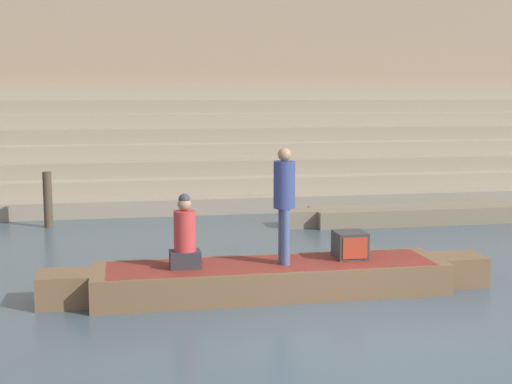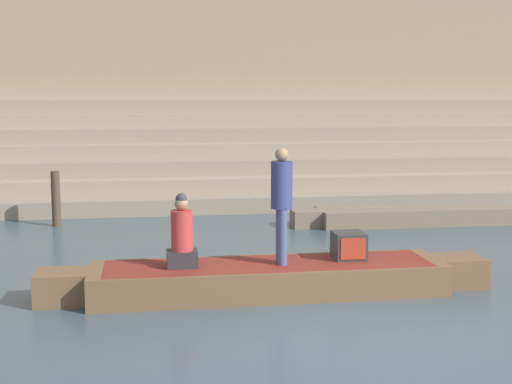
# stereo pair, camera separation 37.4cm
# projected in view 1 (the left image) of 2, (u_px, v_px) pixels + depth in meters

# --- Properties ---
(ground_plane) EXTENTS (120.00, 120.00, 0.00)m
(ground_plane) POSITION_uv_depth(u_px,v_px,m) (369.00, 338.00, 8.62)
(ground_plane) COLOR #3D4C56
(ghat_steps) EXTENTS (36.00, 5.90, 3.14)m
(ghat_steps) POSITION_uv_depth(u_px,v_px,m) (220.00, 156.00, 21.03)
(ghat_steps) COLOR gray
(ghat_steps) RESTS_ON ground
(back_wall) EXTENTS (34.20, 1.28, 7.64)m
(back_wall) POSITION_uv_depth(u_px,v_px,m) (209.00, 67.00, 23.28)
(back_wall) COLOR #937A60
(back_wall) RESTS_ON ground
(rowboat_main) EXTENTS (6.65, 1.35, 0.45)m
(rowboat_main) POSITION_uv_depth(u_px,v_px,m) (271.00, 277.00, 10.50)
(rowboat_main) COLOR brown
(rowboat_main) RESTS_ON ground
(person_standing) EXTENTS (0.31, 0.31, 1.70)m
(person_standing) POSITION_uv_depth(u_px,v_px,m) (284.00, 197.00, 10.34)
(person_standing) COLOR #3D4C75
(person_standing) RESTS_ON rowboat_main
(person_rowing) EXTENTS (0.44, 0.34, 1.07)m
(person_rowing) POSITION_uv_depth(u_px,v_px,m) (185.00, 238.00, 10.17)
(person_rowing) COLOR #28282D
(person_rowing) RESTS_ON rowboat_main
(tv_set) EXTENTS (0.46, 0.49, 0.40)m
(tv_set) POSITION_uv_depth(u_px,v_px,m) (350.00, 245.00, 10.80)
(tv_set) COLOR #2D2D2D
(tv_set) RESTS_ON rowboat_main
(moored_boat_shore) EXTENTS (5.81, 1.09, 0.37)m
(moored_boat_shore) POSITION_uv_depth(u_px,v_px,m) (409.00, 214.00, 16.32)
(moored_boat_shore) COLOR #756651
(moored_boat_shore) RESTS_ON ground
(mooring_post) EXTENTS (0.19, 0.19, 1.24)m
(mooring_post) POSITION_uv_depth(u_px,v_px,m) (48.00, 200.00, 15.69)
(mooring_post) COLOR #473828
(mooring_post) RESTS_ON ground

